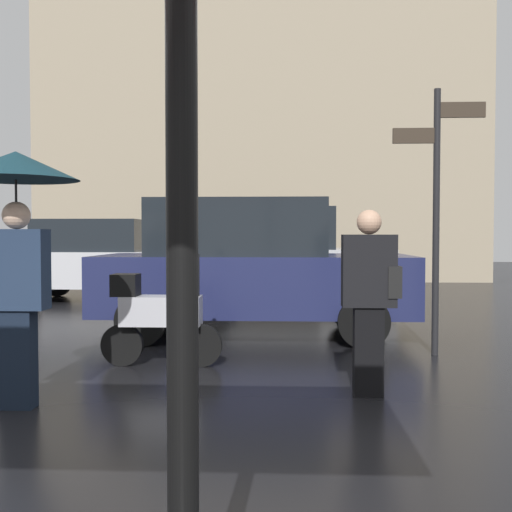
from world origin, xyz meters
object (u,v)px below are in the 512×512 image
Objects in this scene: parked_scooter at (157,316)px; parked_car_distant at (99,259)px; pedestrian_with_umbrella at (16,208)px; parked_car_right at (282,257)px; pedestrian_with_bag at (370,291)px; parked_car_left at (250,267)px; street_signpost at (437,195)px.

parked_car_distant reaches higher than parked_scooter.
pedestrian_with_umbrella is 7.64m from parked_car_right.
pedestrian_with_bag is 2.45m from parked_scooter.
parked_car_distant is at bearing 108.07° from parked_scooter.
street_signpost is (2.30, -1.27, 0.93)m from parked_car_left.
pedestrian_with_bag is 2.36m from street_signpost.
pedestrian_with_bag is at bearing -119.04° from street_signpost.
parked_car_right is 5.30m from street_signpost.
parked_scooter is at bearing 56.71° from pedestrian_with_umbrella.
street_signpost is at bearing 9.52° from parked_scooter.
pedestrian_with_umbrella is 0.67× the size of street_signpost.
parked_car_right is at bearing 87.69° from parked_car_left.
pedestrian_with_bag is 3.40m from parked_car_left.
parked_car_right is 1.31× the size of street_signpost.
parked_car_right is at bearing 72.40° from parked_scooter.
street_signpost is at bearing -23.99° from parked_car_left.
parked_car_right is 4.10m from parked_car_distant.
parked_car_right is at bearing 110.70° from street_signpost.
parked_scooter is 0.33× the size of parked_car_distant.
pedestrian_with_bag is at bearing -63.40° from parked_car_left.
parked_car_distant is at bearing 165.73° from pedestrian_with_bag.
parked_car_left is at bearing 151.10° from street_signpost.
parked_car_distant is 8.25m from street_signpost.
parked_car_right is at bearing -26.43° from parked_car_distant.
street_signpost is at bearing -61.11° from parked_car_right.
pedestrian_with_umbrella is 8.38m from parked_car_distant.
parked_scooter is 7.03m from parked_car_distant.
pedestrian_with_umbrella is at bearing -91.76° from parked_car_distant.
parked_car_left is 2.79m from street_signpost.
parked_scooter is 0.30× the size of parked_car_left.
pedestrian_with_bag is 1.25× the size of parked_scooter.
parked_car_left is (-1.25, 3.15, 0.04)m from pedestrian_with_bag.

